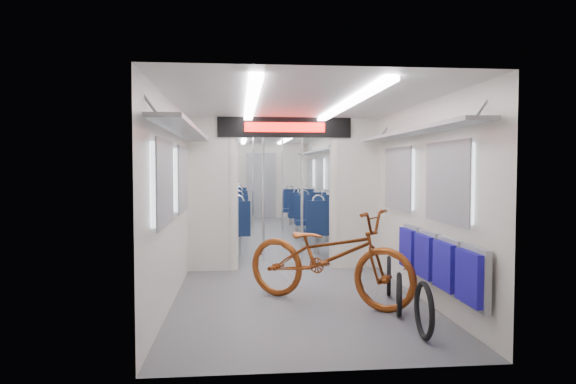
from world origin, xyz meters
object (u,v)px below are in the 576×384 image
at_px(bicycle, 328,256).
at_px(bike_hoop_a, 424,313).
at_px(seat_bay_near_right, 322,220).
at_px(flip_bench, 436,261).
at_px(seat_bay_far_left, 229,206).
at_px(stanchion_near_left, 263,192).
at_px(stanchion_near_right, 302,192).
at_px(stanchion_far_right, 282,185).
at_px(stanchion_far_left, 253,185).
at_px(bike_hoop_b, 399,297).
at_px(seat_bay_near_left, 226,220).
at_px(seat_bay_far_right, 303,208).
at_px(bike_hoop_c, 389,278).

bearing_deg(bicycle, bike_hoop_a, -117.24).
bearing_deg(bike_hoop_a, seat_bay_near_right, 90.29).
distance_m(bicycle, flip_bench, 1.20).
bearing_deg(bicycle, seat_bay_far_left, 45.62).
height_order(stanchion_near_left, stanchion_near_right, same).
xyz_separation_m(bicycle, seat_bay_near_right, (0.62, 4.14, -0.01)).
relative_size(seat_bay_near_right, stanchion_far_right, 0.87).
bearing_deg(stanchion_far_left, stanchion_near_right, -78.05).
bearing_deg(stanchion_near_right, bicycle, -90.86).
height_order(seat_bay_near_right, stanchion_near_left, stanchion_near_left).
distance_m(stanchion_near_right, stanchion_far_right, 3.33).
bearing_deg(bike_hoop_b, stanchion_near_right, 100.38).
bearing_deg(stanchion_near_left, stanchion_far_left, 91.31).
relative_size(bike_hoop_a, bike_hoop_b, 1.14).
xyz_separation_m(bicycle, seat_bay_near_left, (-1.25, 4.18, -0.01)).
height_order(bike_hoop_a, stanchion_near_left, stanchion_near_left).
relative_size(seat_bay_near_left, seat_bay_far_right, 1.01).
distance_m(bicycle, bike_hoop_c, 0.90).
relative_size(flip_bench, seat_bay_far_left, 1.01).
bearing_deg(flip_bench, bike_hoop_c, 105.70).
relative_size(bicycle, bike_hoop_a, 3.91).
bearing_deg(seat_bay_near_left, bike_hoop_b, -68.32).
bearing_deg(flip_bench, stanchion_far_left, 104.35).
relative_size(bicycle, bike_hoop_c, 4.27).
xyz_separation_m(bicycle, stanchion_near_left, (-0.60, 2.75, 0.61)).
bearing_deg(seat_bay_far_left, bike_hoop_a, -77.90).
bearing_deg(seat_bay_far_left, seat_bay_far_right, -9.01).
distance_m(bike_hoop_a, stanchion_near_left, 4.33).
bearing_deg(bike_hoop_c, stanchion_near_right, 107.13).
bearing_deg(bike_hoop_b, seat_bay_near_right, 90.31).
bearing_deg(seat_bay_near_left, seat_bay_far_left, 90.00).
distance_m(bike_hoop_b, seat_bay_far_right, 7.84).
bearing_deg(seat_bay_near_right, seat_bay_far_left, 118.77).
height_order(bike_hoop_b, seat_bay_far_right, seat_bay_far_right).
bearing_deg(stanchion_near_right, bike_hoop_a, -81.42).
relative_size(seat_bay_far_left, stanchion_near_right, 0.92).
height_order(stanchion_near_left, stanchion_far_right, same).
bearing_deg(seat_bay_far_left, bicycle, -80.60).
bearing_deg(seat_bay_far_right, bike_hoop_b, -89.81).
relative_size(bike_hoop_b, seat_bay_far_left, 0.22).
bearing_deg(stanchion_far_right, seat_bay_far_left, 129.93).
bearing_deg(seat_bay_near_right, stanchion_far_right, 107.96).
bearing_deg(stanchion_far_right, stanchion_far_left, 173.92).
height_order(bicycle, seat_bay_far_right, bicycle).
relative_size(bike_hoop_b, stanchion_near_left, 0.20).
bearing_deg(seat_bay_far_right, seat_bay_near_right, -90.00).
xyz_separation_m(seat_bay_near_right, seat_bay_far_left, (-1.87, 3.41, 0.02)).
height_order(seat_bay_far_left, stanchion_near_right, stanchion_near_right).
distance_m(bicycle, stanchion_near_left, 2.88).
height_order(bike_hoop_a, stanchion_far_right, stanchion_far_right).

